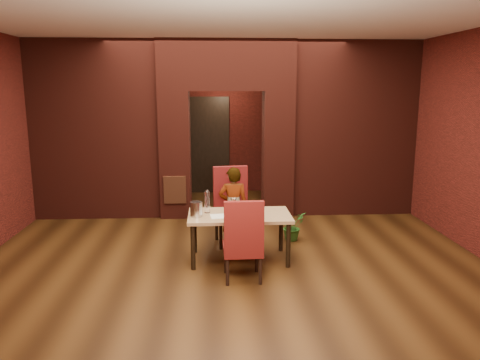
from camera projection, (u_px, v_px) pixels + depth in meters
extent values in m
plane|color=#422710|center=(231.00, 250.00, 6.92)|extent=(8.00, 8.00, 0.00)
cube|color=silver|center=(230.00, 25.00, 6.29)|extent=(7.00, 8.00, 0.04)
cube|color=maroon|center=(224.00, 122.00, 10.52)|extent=(7.00, 0.04, 3.20)
cube|color=maroon|center=(257.00, 226.00, 2.69)|extent=(7.00, 0.04, 3.20)
cube|color=maroon|center=(471.00, 141.00, 6.81)|extent=(0.04, 8.00, 3.20)
cube|color=maroon|center=(175.00, 155.00, 8.60)|extent=(0.55, 0.55, 2.30)
cube|color=maroon|center=(278.00, 154.00, 8.71)|extent=(0.55, 0.55, 2.30)
cube|color=maroon|center=(226.00, 65.00, 8.34)|extent=(2.45, 0.55, 0.90)
cube|color=maroon|center=(96.00, 131.00, 8.43)|extent=(2.28, 0.35, 3.20)
cube|color=maroon|center=(353.00, 129.00, 8.70)|extent=(2.28, 0.35, 3.20)
cube|color=#AB5531|center=(175.00, 190.00, 8.43)|extent=(0.40, 0.03, 0.50)
cube|color=black|center=(207.00, 146.00, 10.55)|extent=(0.90, 0.08, 2.10)
cube|color=black|center=(207.00, 147.00, 10.51)|extent=(1.02, 0.04, 2.22)
cube|color=tan|center=(239.00, 237.00, 6.50)|extent=(1.41, 0.80, 0.66)
cube|color=maroon|center=(233.00, 207.00, 7.12)|extent=(0.60, 0.60, 1.17)
cube|color=maroon|center=(243.00, 239.00, 5.81)|extent=(0.49, 0.49, 1.05)
imported|color=white|center=(233.00, 207.00, 7.04)|extent=(0.45, 0.31, 1.21)
cube|color=white|center=(223.00, 216.00, 6.33)|extent=(0.35, 0.27, 0.00)
cylinder|color=#B1B1B9|center=(196.00, 209.00, 6.29)|extent=(0.17, 0.17, 0.21)
cylinder|color=white|center=(207.00, 201.00, 6.48)|extent=(0.08, 0.08, 0.32)
imported|color=#265B1E|center=(292.00, 226.00, 7.36)|extent=(0.53, 0.53, 0.45)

